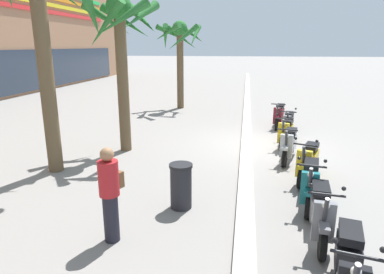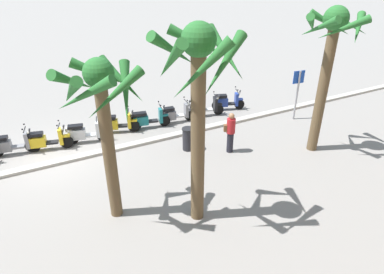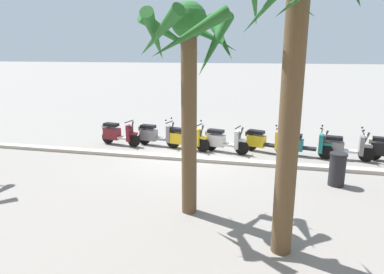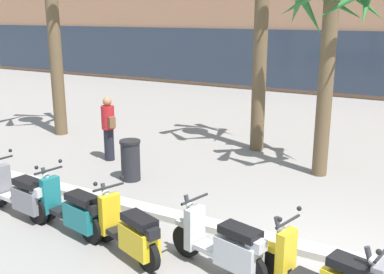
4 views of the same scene
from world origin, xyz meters
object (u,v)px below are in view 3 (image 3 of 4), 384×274
Objects in this scene: scooter_grey_mid_front at (155,135)px; litter_bin at (337,169)px; scooter_grey_tail_end at (342,147)px; scooter_teal_second_in_line at (302,144)px; scooter_yellow_lead_nearest at (184,138)px; scooter_maroon_far_back at (117,134)px; scooter_yellow_mid_centre at (263,141)px; palm_tree_mid_walkway at (189,58)px; scooter_silver_last_in_row at (223,140)px; palm_tree_far_corner at (297,26)px.

scooter_grey_mid_front is 6.98m from litter_bin.
scooter_grey_tail_end is 1.34m from scooter_teal_second_in_line.
scooter_yellow_lead_nearest is 1.27m from scooter_grey_mid_front.
scooter_teal_second_in_line is 7.18m from scooter_maroon_far_back.
palm_tree_mid_walkway is (1.58, 5.38, 3.13)m from scooter_yellow_mid_centre.
scooter_yellow_lead_nearest is at bearing -2.80° from scooter_silver_last_in_row.
palm_tree_mid_walkway reaches higher than scooter_silver_last_in_row.
scooter_yellow_lead_nearest is 0.99× the size of scooter_grey_mid_front.
palm_tree_far_corner is at bearing 150.04° from palm_tree_mid_walkway.
scooter_maroon_far_back is (7.18, 0.03, 0.02)m from scooter_teal_second_in_line.
scooter_silver_last_in_row is 7.55m from palm_tree_far_corner.
scooter_yellow_lead_nearest is at bearing -60.98° from palm_tree_far_corner.
scooter_yellow_mid_centre is 3.01m from scooter_yellow_lead_nearest.
scooter_maroon_far_back is 0.37× the size of palm_tree_mid_walkway.
scooter_grey_mid_front is at bearing -9.89° from scooter_yellow_lead_nearest.
scooter_teal_second_in_line is at bearing -177.71° from scooter_silver_last_in_row.
palm_tree_far_corner is 5.44m from litter_bin.
scooter_silver_last_in_row is (4.21, 0.07, 0.01)m from scooter_grey_tail_end.
scooter_grey_tail_end is 8.52m from scooter_maroon_far_back.
scooter_grey_tail_end is 2.74m from scooter_yellow_mid_centre.
palm_tree_mid_walkway is at bearing 60.21° from scooter_teal_second_in_line.
scooter_maroon_far_back is 1.86× the size of litter_bin.
scooter_teal_second_in_line is 1.93× the size of litter_bin.
scooter_grey_mid_front is (2.77, -0.29, -0.00)m from scooter_silver_last_in_row.
scooter_maroon_far_back is at bearing -50.79° from palm_tree_mid_walkway.
scooter_grey_tail_end is 7.66m from palm_tree_far_corner.
scooter_silver_last_in_row is at bearing 177.20° from scooter_yellow_lead_nearest.
scooter_silver_last_in_row is (1.48, 0.31, 0.01)m from scooter_yellow_mid_centre.
palm_tree_far_corner is at bearing 125.98° from scooter_grey_mid_front.
scooter_silver_last_in_row and scooter_maroon_far_back have the same top height.
scooter_teal_second_in_line is 4.39m from scooter_yellow_lead_nearest.
scooter_silver_last_in_row is 1.84× the size of litter_bin.
litter_bin is (-0.74, 2.67, 0.04)m from scooter_teal_second_in_line.
scooter_grey_tail_end is 0.38× the size of palm_tree_mid_walkway.
litter_bin is at bearing 105.41° from scooter_teal_second_in_line.
litter_bin is (0.61, 2.62, 0.04)m from scooter_grey_tail_end.
palm_tree_far_corner is (-4.78, 6.58, 3.66)m from scooter_grey_mid_front.
palm_tree_mid_walkway is (2.97, 5.18, 3.13)m from scooter_teal_second_in_line.
scooter_teal_second_in_line is 1.01× the size of scooter_yellow_lead_nearest.
palm_tree_far_corner is 2.49m from palm_tree_mid_walkway.
scooter_grey_tail_end is at bearing 179.94° from scooter_yellow_lead_nearest.
scooter_yellow_mid_centre is 5.80m from scooter_maroon_far_back.
scooter_yellow_mid_centre is at bearing -175.58° from scooter_yellow_lead_nearest.
scooter_grey_mid_front is at bearing -54.02° from palm_tree_far_corner.
scooter_yellow_lead_nearest is at bearing -27.18° from litter_bin.
scooter_grey_mid_front is at bearing -6.03° from scooter_silver_last_in_row.
scooter_yellow_mid_centre is 7.56m from palm_tree_far_corner.
palm_tree_mid_walkway is at bearing 88.89° from scooter_silver_last_in_row.
scooter_grey_tail_end and scooter_grey_mid_front have the same top height.
scooter_maroon_far_back is at bearing 2.16° from scooter_yellow_mid_centre.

